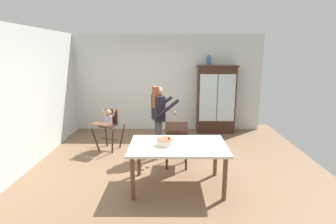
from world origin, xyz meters
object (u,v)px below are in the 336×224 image
Objects in this scene: adult_person at (159,113)px; dining_table at (178,150)px; birthday_cake at (165,142)px; ceramic_vase at (209,61)px; dining_chair_far_side at (177,141)px; china_cabinet at (216,99)px; high_chair_with_toddler at (108,122)px.

dining_table is at bearing 176.26° from adult_person.
birthday_cake is (-0.21, -0.02, 0.14)m from dining_table.
dining_chair_far_side is (-0.90, -2.41, -1.43)m from ceramic_vase.
dining_table is (0.37, -1.28, -0.31)m from adult_person.
high_chair_with_toddler is (-2.67, -1.42, -0.28)m from china_cabinet.
dining_table is 5.65× the size of birthday_cake.
adult_person is 5.47× the size of birthday_cake.
ceramic_vase is at bearing 179.10° from china_cabinet.
high_chair_with_toddler is at bearing 49.93° from adult_person.
ceramic_vase is 0.17× the size of dining_table.
adult_person is (1.17, -0.43, 0.31)m from high_chair_with_toddler.
dining_table is at bearing -105.83° from ceramic_vase.
ceramic_vase is at bearing -54.31° from adult_person.
dining_chair_far_side is at bearing -110.40° from ceramic_vase.
birthday_cake is at bearing -33.91° from high_chair_with_toddler.
adult_person is 1.37m from dining_table.
dining_table is at bearing -109.75° from china_cabinet.
ceramic_vase is 0.96× the size of birthday_cake.
china_cabinet is at bearing 70.25° from dining_table.
adult_person is (-1.26, -1.85, -1.01)m from ceramic_vase.
adult_person is 0.97× the size of dining_table.
china_cabinet is 6.66× the size of birthday_cake.
adult_person is 0.79m from dining_chair_far_side.
adult_person reaches higher than dining_chair_far_side.
adult_person is at bearing -129.02° from china_cabinet.
birthday_cake is 0.29× the size of dining_chair_far_side.
high_chair_with_toddler is 0.62× the size of adult_person.
ceramic_vase is 0.28× the size of dining_chair_far_side.
high_chair_with_toddler is 1.83m from dining_chair_far_side.
china_cabinet is at bearing -59.04° from adult_person.
birthday_cake is (-1.34, -3.15, -0.14)m from china_cabinet.
china_cabinet is 3.34m from dining_table.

